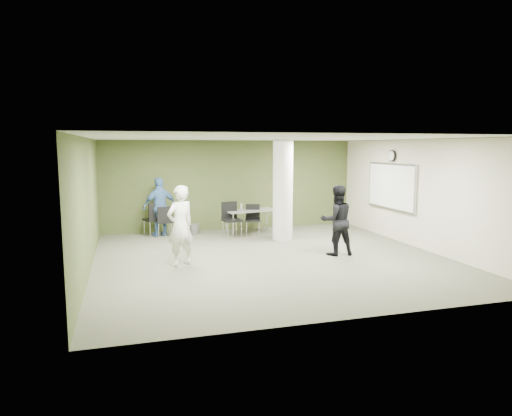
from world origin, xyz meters
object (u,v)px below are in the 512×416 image
object	(u,v)px
chair_back_left	(164,219)
man_blue	(160,207)
man_black	(337,220)
folding_table	(250,211)
woman_white	(180,226)

from	to	relation	value
chair_back_left	man_blue	xyz separation A→B (m)	(-0.09, 0.16, 0.34)
chair_back_left	man_blue	bearing A→B (deg)	-65.14
chair_back_left	man_blue	distance (m)	0.39
man_black	man_blue	distance (m)	5.27
man_black	folding_table	bearing A→B (deg)	-65.12
folding_table	woman_white	distance (m)	4.01
woman_white	man_black	bearing A→B (deg)	151.92
man_blue	woman_white	bearing A→B (deg)	78.23
folding_table	chair_back_left	xyz separation A→B (m)	(-2.52, 0.15, -0.15)
chair_back_left	man_blue	world-z (taller)	man_blue
folding_table	man_blue	distance (m)	2.64
chair_back_left	man_black	world-z (taller)	man_black
chair_back_left	man_black	bearing A→B (deg)	133.16
woman_white	man_blue	world-z (taller)	woman_white
chair_back_left	man_black	xyz separation A→B (m)	(3.81, -3.37, 0.32)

